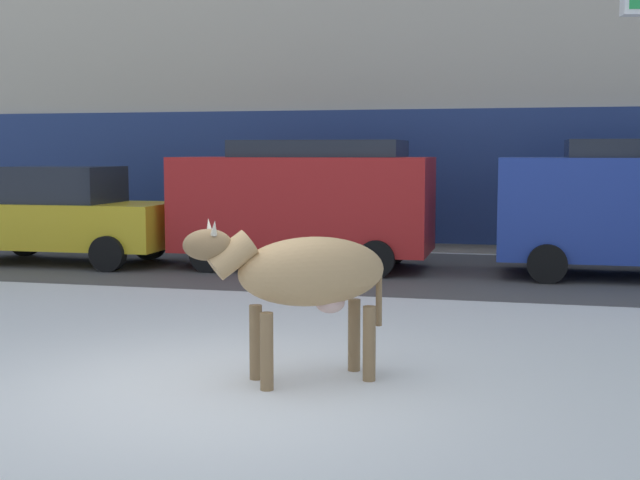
{
  "coord_description": "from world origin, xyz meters",
  "views": [
    {
      "loc": [
        2.8,
        -7.06,
        2.11
      ],
      "look_at": [
        0.42,
        2.51,
        1.1
      ],
      "focal_mm": 48.17,
      "sensor_mm": 36.0,
      "label": 1
    }
  ],
  "objects_px": {
    "cow_tan": "(305,275)",
    "pedestrian_near_billboard": "(269,209)",
    "pedestrian_by_cars": "(10,205)",
    "car_red_van": "(305,200)",
    "car_yellow_sedan": "(63,216)"
  },
  "relations": [
    {
      "from": "cow_tan",
      "to": "pedestrian_near_billboard",
      "type": "bearing_deg",
      "value": 109.09
    },
    {
      "from": "cow_tan",
      "to": "pedestrian_by_cars",
      "type": "distance_m",
      "value": 14.18
    },
    {
      "from": "car_red_van",
      "to": "pedestrian_near_billboard",
      "type": "bearing_deg",
      "value": 119.57
    },
    {
      "from": "pedestrian_near_billboard",
      "to": "pedestrian_by_cars",
      "type": "xyz_separation_m",
      "value": [
        -6.34,
        0.0,
        0.0
      ]
    },
    {
      "from": "cow_tan",
      "to": "pedestrian_near_billboard",
      "type": "relative_size",
      "value": 1.05
    },
    {
      "from": "car_yellow_sedan",
      "to": "pedestrian_by_cars",
      "type": "bearing_deg",
      "value": 135.67
    },
    {
      "from": "cow_tan",
      "to": "pedestrian_near_billboard",
      "type": "xyz_separation_m",
      "value": [
        -3.53,
        10.18,
        -0.11
      ]
    },
    {
      "from": "pedestrian_by_cars",
      "to": "cow_tan",
      "type": "bearing_deg",
      "value": -45.92
    },
    {
      "from": "car_red_van",
      "to": "pedestrian_by_cars",
      "type": "xyz_separation_m",
      "value": [
        -7.86,
        2.69,
        -0.36
      ]
    },
    {
      "from": "car_red_van",
      "to": "pedestrian_by_cars",
      "type": "distance_m",
      "value": 8.32
    },
    {
      "from": "car_yellow_sedan",
      "to": "pedestrian_near_billboard",
      "type": "relative_size",
      "value": 2.44
    },
    {
      "from": "pedestrian_near_billboard",
      "to": "pedestrian_by_cars",
      "type": "bearing_deg",
      "value": 180.0
    },
    {
      "from": "pedestrian_by_cars",
      "to": "car_red_van",
      "type": "bearing_deg",
      "value": -18.86
    },
    {
      "from": "cow_tan",
      "to": "car_red_van",
      "type": "xyz_separation_m",
      "value": [
        -2.0,
        7.5,
        0.25
      ]
    },
    {
      "from": "car_yellow_sedan",
      "to": "pedestrian_by_cars",
      "type": "height_order",
      "value": "car_yellow_sedan"
    }
  ]
}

